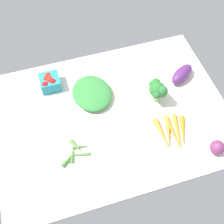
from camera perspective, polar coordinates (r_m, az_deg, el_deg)
The scene contains 8 objects.
tablecloth at distance 131.61cm, azimuth 0.00°, elevation -0.71°, with size 104.00×76.00×2.00cm, color silver.
carrot_bunch at distance 127.24cm, azimuth 11.69°, elevation -4.06°, with size 14.40×17.68×2.64cm.
berry_basket at distance 140.29cm, azimuth -12.11°, elevation 5.84°, with size 9.20×9.20×7.20cm.
okra_pile at distance 121.83cm, azimuth -7.28°, elevation -7.89°, with size 14.61×11.35×1.91cm.
red_onion_near_basket at distance 126.91cm, azimuth 19.95°, elevation -6.54°, with size 6.11×6.11×6.11cm, color #762F5E.
broccoli_head at distance 130.50cm, azimuth 8.96°, elevation 4.33°, with size 7.22×9.51×11.69cm.
leafy_greens_clump at distance 134.89cm, azimuth -3.96°, elevation 3.74°, with size 21.07×17.88×4.77cm, color #35843C.
eggplant at distance 144.62cm, azimuth 13.56°, elevation 7.26°, with size 14.15×6.32×6.32cm, color #56286A.
Camera 1 is at (20.49, 66.80, 112.53)cm, focal length 46.60 mm.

